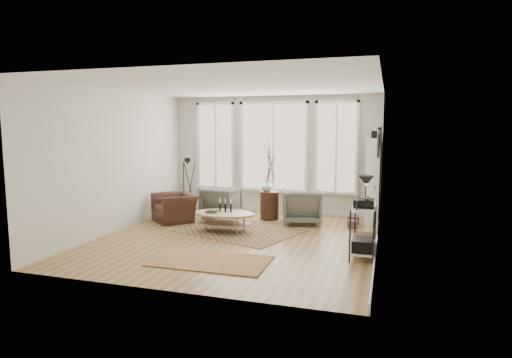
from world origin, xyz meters
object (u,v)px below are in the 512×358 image
(side_table, at_px, (270,182))
(armchair_right, at_px, (302,206))
(accent_chair, at_px, (175,207))
(coffee_table, at_px, (224,217))
(low_shelf, at_px, (364,224))
(bookcase, at_px, (373,181))
(armchair_left, at_px, (221,202))

(side_table, bearing_deg, armchair_right, -15.04)
(armchair_right, xyz_separation_m, side_table, (-0.80, 0.22, 0.49))
(side_table, bearing_deg, accent_chair, -157.66)
(side_table, height_order, accent_chair, side_table)
(coffee_table, xyz_separation_m, armchair_right, (1.36, 1.24, 0.08))
(low_shelf, relative_size, accent_chair, 1.37)
(bookcase, bearing_deg, armchair_right, -160.57)
(armchair_left, bearing_deg, side_table, -166.95)
(low_shelf, height_order, side_table, side_table)
(low_shelf, bearing_deg, accent_chair, 162.21)
(accent_chair, bearing_deg, side_table, 64.39)
(armchair_left, height_order, accent_chair, armchair_left)
(coffee_table, height_order, armchair_right, armchair_right)
(low_shelf, relative_size, side_table, 0.72)
(side_table, bearing_deg, armchair_left, -170.64)
(coffee_table, relative_size, accent_chair, 1.34)
(accent_chair, bearing_deg, coffee_table, 18.93)
(armchair_right, height_order, side_table, side_table)
(armchair_left, xyz_separation_m, side_table, (1.13, 0.19, 0.51))
(bookcase, relative_size, armchair_right, 2.42)
(accent_chair, bearing_deg, armchair_right, 54.34)
(coffee_table, height_order, accent_chair, accent_chair)
(low_shelf, xyz_separation_m, side_table, (-2.26, 2.20, 0.36))
(low_shelf, distance_m, armchair_left, 3.94)
(low_shelf, xyz_separation_m, accent_chair, (-4.28, 1.37, -0.20))
(bookcase, relative_size, low_shelf, 1.58)
(coffee_table, height_order, side_table, side_table)
(bookcase, distance_m, side_table, 2.33)
(bookcase, height_order, accent_chair, bookcase)
(low_shelf, relative_size, coffee_table, 1.02)
(coffee_table, bearing_deg, low_shelf, -14.89)
(bookcase, distance_m, low_shelf, 2.56)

